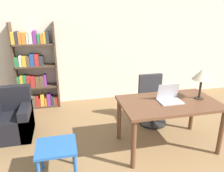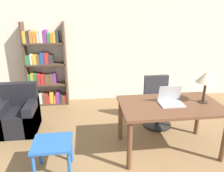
{
  "view_description": "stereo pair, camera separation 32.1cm",
  "coord_description": "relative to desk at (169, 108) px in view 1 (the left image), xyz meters",
  "views": [
    {
      "loc": [
        -1.01,
        -0.49,
        2.07
      ],
      "look_at": [
        -0.32,
        2.47,
        1.02
      ],
      "focal_mm": 35.0,
      "sensor_mm": 36.0,
      "label": 1
    },
    {
      "loc": [
        -0.69,
        -0.54,
        2.07
      ],
      "look_at": [
        -0.32,
        2.47,
        1.02
      ],
      "focal_mm": 35.0,
      "sensor_mm": 36.0,
      "label": 2
    }
  ],
  "objects": [
    {
      "name": "laptop",
      "position": [
        0.01,
        0.02,
        0.16
      ],
      "size": [
        0.34,
        0.26,
        0.26
      ],
      "color": "#B2B2B7",
      "rests_on": "desk"
    },
    {
      "name": "office_chair",
      "position": [
        0.09,
        0.82,
        -0.25
      ],
      "size": [
        0.53,
        0.53,
        0.93
      ],
      "color": "black",
      "rests_on": "ground_plane"
    },
    {
      "name": "wall_back",
      "position": [
        -0.52,
        2.26,
        0.68
      ],
      "size": [
        8.0,
        0.06,
        2.7
      ],
      "color": "beige",
      "rests_on": "ground_plane"
    },
    {
      "name": "table_lamp",
      "position": [
        0.51,
        0.01,
        0.48
      ],
      "size": [
        0.29,
        0.29,
        0.48
      ],
      "color": "#2D2319",
      "rests_on": "desk"
    },
    {
      "name": "armchair",
      "position": [
        -2.45,
        0.9,
        -0.38
      ],
      "size": [
        0.65,
        0.66,
        0.84
      ],
      "color": "black",
      "rests_on": "ground_plane"
    },
    {
      "name": "bookshelf",
      "position": [
        -2.13,
        2.07,
        0.16
      ],
      "size": [
        0.88,
        0.28,
        1.85
      ],
      "color": "#4C3828",
      "rests_on": "ground_plane"
    },
    {
      "name": "side_table_blue",
      "position": [
        -1.69,
        -0.31,
        -0.28
      ],
      "size": [
        0.5,
        0.46,
        0.47
      ],
      "color": "#2356A3",
      "rests_on": "ground_plane"
    },
    {
      "name": "desk",
      "position": [
        0.0,
        0.0,
        0.0
      ],
      "size": [
        1.48,
        0.88,
        0.77
      ],
      "color": "brown",
      "rests_on": "ground_plane"
    }
  ]
}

